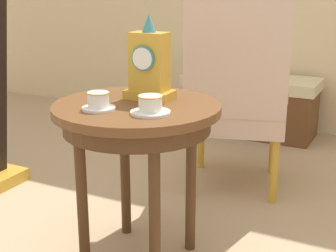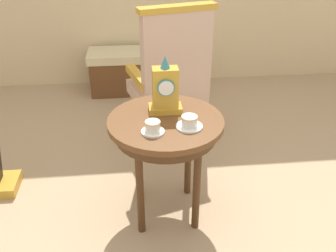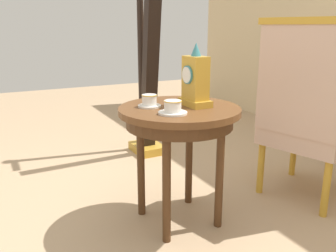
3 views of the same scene
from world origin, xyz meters
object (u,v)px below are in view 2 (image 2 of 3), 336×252
at_px(teacup_right, 189,122).
at_px(armchair, 171,75).
at_px(mantel_clock, 165,90).
at_px(teacup_left, 153,127).
at_px(side_table, 166,132).
at_px(window_bench, 137,71).

xyz_separation_m(teacup_right, armchair, (0.00, 0.94, -0.11)).
bearing_deg(mantel_clock, armchair, 81.44).
bearing_deg(teacup_left, side_table, 59.98).
bearing_deg(window_bench, teacup_left, -88.70).
bearing_deg(mantel_clock, teacup_right, -60.60).
height_order(side_table, armchair, armchair).
distance_m(teacup_right, armchair, 0.95).
height_order(teacup_left, window_bench, teacup_left).
height_order(teacup_right, armchair, armchair).
relative_size(mantel_clock, armchair, 0.29).
xyz_separation_m(side_table, window_bench, (-0.13, 1.91, -0.37)).
distance_m(side_table, window_bench, 1.95).
height_order(mantel_clock, window_bench, mantel_clock).
relative_size(teacup_left, armchair, 0.11).
bearing_deg(armchair, mantel_clock, -98.56).
bearing_deg(window_bench, armchair, -77.10).
xyz_separation_m(mantel_clock, armchair, (0.11, 0.74, -0.21)).
distance_m(armchair, window_bench, 1.16).
distance_m(teacup_right, mantel_clock, 0.25).
xyz_separation_m(teacup_left, armchair, (0.20, 0.97, -0.11)).
xyz_separation_m(side_table, teacup_right, (0.12, -0.10, 0.11)).
relative_size(armchair, window_bench, 1.14).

